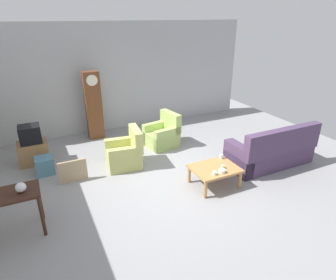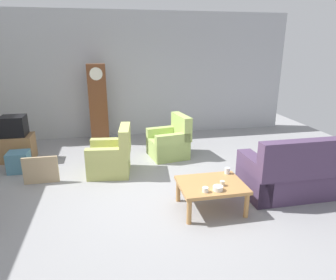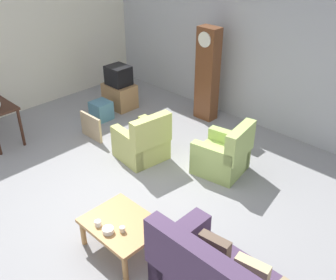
% 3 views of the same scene
% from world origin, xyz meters
% --- Properties ---
extents(ground_plane, '(10.40, 10.40, 0.00)m').
position_xyz_m(ground_plane, '(0.00, 0.00, 0.00)').
color(ground_plane, gray).
extents(garage_door_wall, '(8.40, 0.16, 3.20)m').
position_xyz_m(garage_door_wall, '(0.00, 3.60, 1.60)').
color(garage_door_wall, '#ADAFB5').
rests_on(garage_door_wall, ground_plane).
extents(couch_floral, '(2.10, 0.88, 1.04)m').
position_xyz_m(couch_floral, '(2.39, -0.50, 0.36)').
color(couch_floral, '#4C3856').
rests_on(couch_floral, ground_plane).
extents(armchair_olive_near, '(0.88, 0.85, 0.92)m').
position_xyz_m(armchair_olive_near, '(-0.75, 0.98, 0.31)').
color(armchair_olive_near, '#B7BC66').
rests_on(armchair_olive_near, ground_plane).
extents(armchair_olive_far, '(0.91, 0.88, 0.92)m').
position_xyz_m(armchair_olive_far, '(0.53, 1.65, 0.31)').
color(armchair_olive_far, '#A8C267').
rests_on(armchair_olive_far, ground_plane).
extents(coffee_table_wood, '(0.96, 0.76, 0.42)m').
position_xyz_m(coffee_table_wood, '(0.67, -0.67, 0.36)').
color(coffee_table_wood, '#B27F47').
rests_on(coffee_table_wood, ground_plane).
extents(grandfather_clock, '(0.44, 0.30, 1.94)m').
position_xyz_m(grandfather_clock, '(-0.99, 3.03, 0.98)').
color(grandfather_clock, brown).
rests_on(grandfather_clock, ground_plane).
extents(tv_stand_cabinet, '(0.68, 0.52, 0.54)m').
position_xyz_m(tv_stand_cabinet, '(-2.72, 2.10, 0.27)').
color(tv_stand_cabinet, '#997047').
rests_on(tv_stand_cabinet, ground_plane).
extents(tv_crt, '(0.48, 0.44, 0.42)m').
position_xyz_m(tv_crt, '(-2.72, 2.10, 0.75)').
color(tv_crt, black).
rests_on(tv_crt, tv_stand_cabinet).
extents(framed_picture_leaning, '(0.60, 0.05, 0.50)m').
position_xyz_m(framed_picture_leaning, '(-2.00, 0.78, 0.25)').
color(framed_picture_leaning, tan).
rests_on(framed_picture_leaning, ground_plane).
extents(storage_box_blue, '(0.39, 0.38, 0.40)m').
position_xyz_m(storage_box_blue, '(-2.53, 1.42, 0.20)').
color(storage_box_blue, teal).
rests_on(storage_box_blue, ground_plane).
extents(glass_dome_cloche, '(0.16, 0.16, 0.16)m').
position_xyz_m(glass_dome_cloche, '(-2.93, -0.54, 0.87)').
color(glass_dome_cloche, silver).
rests_on(glass_dome_cloche, console_table_dark).
extents(cup_white_porcelain, '(0.09, 0.09, 0.07)m').
position_xyz_m(cup_white_porcelain, '(0.49, -0.91, 0.46)').
color(cup_white_porcelain, white).
rests_on(cup_white_porcelain, coffee_table_wood).
extents(cup_blue_rimmed, '(0.08, 0.08, 0.10)m').
position_xyz_m(cup_blue_rimmed, '(1.03, -0.38, 0.47)').
color(cup_blue_rimmed, silver).
rests_on(cup_blue_rimmed, coffee_table_wood).
extents(cup_cream_tall, '(0.07, 0.07, 0.07)m').
position_xyz_m(cup_cream_tall, '(0.80, -0.77, 0.46)').
color(cup_cream_tall, beige).
rests_on(cup_cream_tall, coffee_table_wood).
extents(bowl_white_stacked, '(0.14, 0.14, 0.07)m').
position_xyz_m(bowl_white_stacked, '(0.68, -0.90, 0.45)').
color(bowl_white_stacked, white).
rests_on(bowl_white_stacked, coffee_table_wood).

